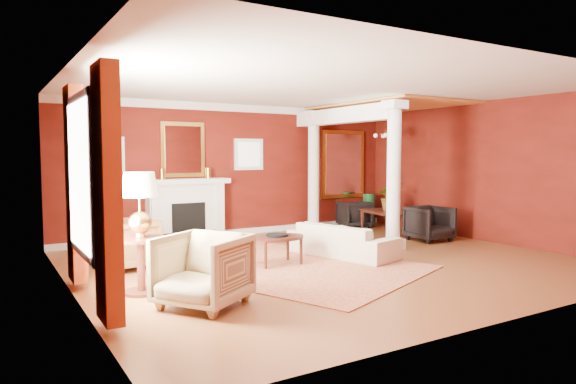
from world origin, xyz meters
TOP-DOWN VIEW (x-y plane):
  - ground at (0.00, 0.00)m, footprint 8.00×8.00m
  - room_shell at (0.00, 0.00)m, footprint 8.04×7.04m
  - fireplace at (-1.30, 3.32)m, footprint 1.85×0.42m
  - overmantel_mirror at (-1.30, 3.45)m, footprint 0.95×0.07m
  - flank_window_left at (-2.85, 3.46)m, footprint 0.70×0.07m
  - flank_window_right at (0.25, 3.46)m, footprint 0.70×0.07m
  - left_window at (-3.89, -0.60)m, footprint 0.21×2.55m
  - column_front at (1.70, 0.30)m, footprint 0.36×0.36m
  - column_back at (1.70, 3.00)m, footprint 0.36×0.36m
  - header_beam at (1.70, 1.90)m, footprint 0.30×3.20m
  - amber_ceiling at (2.85, 1.75)m, footprint 2.30×3.40m
  - dining_mirror at (2.90, 3.45)m, footprint 1.30×0.07m
  - chandelier at (2.90, 1.80)m, footprint 0.60×0.62m
  - crown_trim at (0.00, 3.46)m, footprint 8.00×0.08m
  - base_trim at (0.00, 3.46)m, footprint 8.00×0.08m
  - rug at (-0.80, 0.01)m, footprint 4.27×4.82m
  - sofa at (0.46, 0.25)m, footprint 1.08×2.06m
  - armchair_leopard at (-3.05, 1.19)m, footprint 0.89×0.94m
  - armchair_stripe at (-2.75, -1.30)m, footprint 1.24×1.25m
  - coffee_table at (-0.87, 0.22)m, footprint 0.94×0.94m
  - coffee_book at (-0.95, 0.23)m, footprint 0.16×0.11m
  - side_table at (-3.23, -0.36)m, footprint 0.63×0.63m
  - dining_table at (3.02, 1.82)m, footprint 0.74×1.52m
  - dining_chair_near at (3.02, 0.63)m, footprint 0.79×0.74m
  - dining_chair_far at (2.91, 3.00)m, footprint 0.82×0.79m
  - green_urn at (3.38, 3.00)m, footprint 0.34×0.34m
  - potted_plant at (3.07, 1.90)m, footprint 0.62×0.68m

SIDE VIEW (x-z plane):
  - ground at x=0.00m, z-range 0.00..0.00m
  - rug at x=-0.80m, z-range 0.00..0.02m
  - base_trim at x=0.00m, z-range 0.00..0.12m
  - green_urn at x=3.38m, z-range -0.09..0.74m
  - dining_chair_far at x=2.91m, z-range 0.00..0.72m
  - sofa at x=0.46m, z-range 0.00..0.77m
  - dining_chair_near at x=3.02m, z-range 0.00..0.80m
  - dining_table at x=3.02m, z-range 0.00..0.81m
  - coffee_table at x=-0.87m, z-range 0.19..0.67m
  - armchair_leopard at x=-3.05m, z-range 0.00..0.87m
  - armchair_stripe at x=-2.75m, z-range 0.00..0.95m
  - coffee_book at x=-0.95m, z-range 0.47..0.72m
  - fireplace at x=-1.30m, z-range 0.00..1.29m
  - side_table at x=-3.23m, z-range 0.28..1.85m
  - potted_plant at x=3.07m, z-range 0.81..1.33m
  - left_window at x=-3.89m, z-range 0.12..2.72m
  - column_front at x=1.70m, z-range 0.03..2.83m
  - column_back at x=1.70m, z-range 0.03..2.83m
  - dining_mirror at x=2.90m, z-range 0.70..2.40m
  - flank_window_left at x=-2.85m, z-range 1.45..2.15m
  - flank_window_right at x=0.25m, z-range 1.45..2.15m
  - overmantel_mirror at x=-1.30m, z-range 1.33..2.47m
  - room_shell at x=0.00m, z-range 0.56..3.48m
  - chandelier at x=2.90m, z-range 1.87..2.62m
  - header_beam at x=1.70m, z-range 2.46..2.78m
  - crown_trim at x=0.00m, z-range 2.74..2.90m
  - amber_ceiling at x=2.85m, z-range 2.85..2.89m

